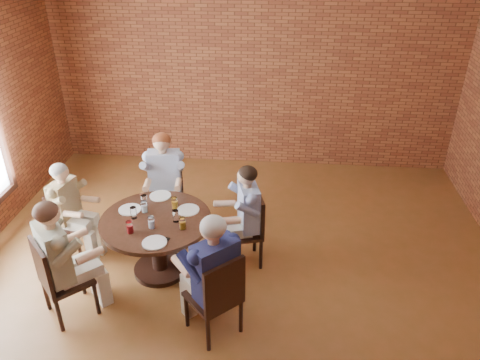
# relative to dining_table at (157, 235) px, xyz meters

# --- Properties ---
(floor) EXTENTS (7.00, 7.00, 0.00)m
(floor) POSITION_rel_dining_table_xyz_m (0.90, -0.46, -0.53)
(floor) COLOR brown
(floor) RESTS_ON ground
(wall_back) EXTENTS (7.00, 0.00, 7.00)m
(wall_back) POSITION_rel_dining_table_xyz_m (0.90, 3.04, 1.17)
(wall_back) COLOR brown
(wall_back) RESTS_ON ground
(dining_table) EXTENTS (1.26, 1.26, 0.75)m
(dining_table) POSITION_rel_dining_table_xyz_m (0.00, 0.00, 0.00)
(dining_table) COLOR black
(dining_table) RESTS_ON floor
(chair_a) EXTENTS (0.51, 0.51, 0.92)m
(chair_a) POSITION_rel_dining_table_xyz_m (1.05, 0.30, -0.03)
(chair_a) COLOR black
(chair_a) RESTS_ON floor
(diner_a) EXTENTS (0.75, 0.67, 1.31)m
(diner_a) POSITION_rel_dining_table_xyz_m (0.98, 0.28, 0.12)
(diner_a) COLOR #3C509C
(diner_a) RESTS_ON floor
(chair_b) EXTENTS (0.49, 0.49, 0.95)m
(chair_b) POSITION_rel_dining_table_xyz_m (-0.14, 1.05, -0.02)
(chair_b) COLOR black
(chair_b) RESTS_ON floor
(diner_b) EXTENTS (0.62, 0.73, 1.35)m
(diner_b) POSITION_rel_dining_table_xyz_m (-0.13, 0.96, 0.15)
(diner_b) COLOR #A0ADCB
(diner_b) RESTS_ON floor
(chair_c) EXTENTS (0.46, 0.46, 0.89)m
(chair_c) POSITION_rel_dining_table_xyz_m (-1.20, 0.26, -0.04)
(chair_c) COLOR black
(chair_c) RESTS_ON floor
(diner_c) EXTENTS (0.68, 0.60, 1.25)m
(diner_c) POSITION_rel_dining_table_xyz_m (-1.12, 0.25, 0.10)
(diner_c) COLOR brown
(diner_c) RESTS_ON floor
(chair_d) EXTENTS (0.64, 0.64, 0.97)m
(chair_d) POSITION_rel_dining_table_xyz_m (-0.84, -0.80, -0.01)
(chair_d) COLOR black
(chair_d) RESTS_ON floor
(diner_d) EXTENTS (0.88, 0.88, 1.39)m
(diner_d) POSITION_rel_dining_table_xyz_m (-0.77, -0.74, 0.16)
(diner_d) COLOR tan
(diner_d) RESTS_ON floor
(chair_e) EXTENTS (0.64, 0.64, 0.97)m
(chair_e) POSITION_rel_dining_table_xyz_m (0.83, -0.91, -0.01)
(chair_e) COLOR black
(chair_e) RESTS_ON floor
(diner_e) EXTENTS (0.89, 0.89, 1.40)m
(diner_e) POSITION_rel_dining_table_xyz_m (0.77, -0.84, 0.17)
(diner_e) COLOR #1A1E4A
(diner_e) RESTS_ON floor
(plate_a) EXTENTS (0.26, 0.26, 0.01)m
(plate_a) POSITION_rel_dining_table_xyz_m (0.34, 0.20, 0.23)
(plate_a) COLOR white
(plate_a) RESTS_ON dining_table
(plate_b) EXTENTS (0.26, 0.26, 0.01)m
(plate_b) POSITION_rel_dining_table_xyz_m (-0.06, 0.49, 0.23)
(plate_b) COLOR white
(plate_b) RESTS_ON dining_table
(plate_c) EXTENTS (0.26, 0.26, 0.01)m
(plate_c) POSITION_rel_dining_table_xyz_m (-0.34, 0.15, 0.23)
(plate_c) COLOR white
(plate_c) RESTS_ON dining_table
(plate_d) EXTENTS (0.26, 0.26, 0.01)m
(plate_d) POSITION_rel_dining_table_xyz_m (0.11, -0.45, 0.23)
(plate_d) COLOR white
(plate_d) RESTS_ON dining_table
(glass_a) EXTENTS (0.07, 0.07, 0.14)m
(glass_a) POSITION_rel_dining_table_xyz_m (0.24, -0.03, 0.29)
(glass_a) COLOR white
(glass_a) RESTS_ON dining_table
(glass_b) EXTENTS (0.07, 0.07, 0.14)m
(glass_b) POSITION_rel_dining_table_xyz_m (0.17, 0.24, 0.29)
(glass_b) COLOR white
(glass_b) RESTS_ON dining_table
(glass_c) EXTENTS (0.07, 0.07, 0.14)m
(glass_c) POSITION_rel_dining_table_xyz_m (-0.20, 0.26, 0.29)
(glass_c) COLOR white
(glass_c) RESTS_ON dining_table
(glass_d) EXTENTS (0.07, 0.07, 0.14)m
(glass_d) POSITION_rel_dining_table_xyz_m (-0.16, 0.13, 0.29)
(glass_d) COLOR white
(glass_d) RESTS_ON dining_table
(glass_e) EXTENTS (0.07, 0.07, 0.14)m
(glass_e) POSITION_rel_dining_table_xyz_m (-0.24, -0.01, 0.29)
(glass_e) COLOR white
(glass_e) RESTS_ON dining_table
(glass_f) EXTENTS (0.07, 0.07, 0.14)m
(glass_f) POSITION_rel_dining_table_xyz_m (-0.20, -0.29, 0.29)
(glass_f) COLOR white
(glass_f) RESTS_ON dining_table
(glass_g) EXTENTS (0.07, 0.07, 0.14)m
(glass_g) POSITION_rel_dining_table_xyz_m (0.00, -0.17, 0.29)
(glass_g) COLOR white
(glass_g) RESTS_ON dining_table
(glass_h) EXTENTS (0.07, 0.07, 0.14)m
(glass_h) POSITION_rel_dining_table_xyz_m (0.35, -0.16, 0.29)
(glass_h) COLOR white
(glass_h) RESTS_ON dining_table
(smartphone) EXTENTS (0.10, 0.15, 0.01)m
(smartphone) POSITION_rel_dining_table_xyz_m (0.20, -0.41, 0.23)
(smartphone) COLOR black
(smartphone) RESTS_ON dining_table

